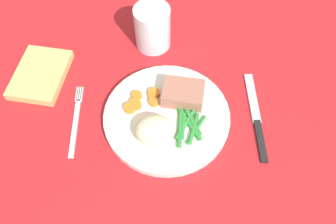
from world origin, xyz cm
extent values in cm
cube|color=red|center=(0.00, 0.00, 1.00)|extent=(120.00, 90.00, 2.00)
cylinder|color=white|center=(0.70, 1.58, 2.80)|extent=(24.75, 24.75, 1.60)
cube|color=#A86B56|center=(4.04, 5.48, 5.12)|extent=(8.99, 7.33, 3.04)
ellipsoid|color=beige|center=(-1.52, -2.87, 5.54)|extent=(7.37, 6.40, 3.88)
cylinder|color=orange|center=(-6.51, 2.97, 4.13)|extent=(2.23, 2.23, 1.07)
cylinder|color=orange|center=(-1.72, 6.38, 4.14)|extent=(2.29, 2.29, 1.07)
cylinder|color=orange|center=(-1.80, 4.33, 4.08)|extent=(1.97, 1.97, 0.96)
cylinder|color=orange|center=(-5.61, 4.35, 4.05)|extent=(1.84, 1.84, 0.91)
cylinder|color=orange|center=(-1.96, 5.76, 4.07)|extent=(1.94, 1.94, 0.94)
cylinder|color=orange|center=(-5.22, 6.01, 4.00)|extent=(2.11, 2.11, 0.81)
cylinder|color=orange|center=(-5.16, 3.64, 4.11)|extent=(1.93, 1.93, 1.02)
cylinder|color=#2D8C38|center=(4.81, -0.58, 4.00)|extent=(4.56, 7.65, 0.80)
cylinder|color=#2D8C38|center=(3.67, -1.23, 4.03)|extent=(1.53, 5.58, 0.86)
cylinder|color=#2D8C38|center=(4.11, -0.93, 4.00)|extent=(4.32, 6.49, 0.81)
cylinder|color=#2D8C38|center=(5.59, -0.81, 4.00)|extent=(3.12, 7.23, 0.80)
cylinder|color=#2D8C38|center=(3.09, -2.02, 4.02)|extent=(1.43, 7.45, 0.84)
cylinder|color=#2D8C38|center=(6.16, -2.10, 3.92)|extent=(4.36, 6.17, 0.64)
cylinder|color=#2D8C38|center=(5.58, 0.15, 4.02)|extent=(3.33, 6.76, 0.84)
cylinder|color=#2D8C38|center=(5.67, -1.84, 4.02)|extent=(2.78, 6.65, 0.84)
cube|color=silver|center=(-17.28, -0.42, 2.20)|extent=(1.00, 13.00, 0.40)
cube|color=silver|center=(-17.88, 7.88, 2.20)|extent=(0.24, 3.60, 0.40)
cube|color=silver|center=(-17.48, 7.88, 2.20)|extent=(0.24, 3.60, 0.40)
cube|color=silver|center=(-17.08, 7.88, 2.20)|extent=(0.24, 3.60, 0.40)
cube|color=silver|center=(-16.68, 7.88, 2.20)|extent=(0.24, 3.60, 0.40)
cube|color=black|center=(18.46, -3.92, 2.20)|extent=(1.30, 9.00, 0.64)
cube|color=silver|center=(18.46, 6.08, 2.20)|extent=(1.70, 12.00, 0.40)
cylinder|color=silver|center=(-1.88, 21.91, 6.91)|extent=(7.88, 7.88, 9.81)
cylinder|color=silver|center=(-1.88, 21.91, 4.22)|extent=(7.25, 7.25, 4.45)
cube|color=#DBBC6B|center=(-25.88, 12.79, 2.89)|extent=(12.64, 15.50, 1.78)
camera|label=1|loc=(-0.25, -33.68, 61.11)|focal=37.08mm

